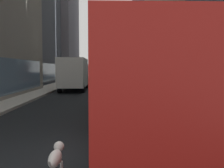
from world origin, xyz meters
The scene contains 11 objects.
ground_plane centered at (0.00, 35.00, 0.00)m, with size 120.00×120.00×0.00m, color black.
sidewalk_left centered at (-5.70, 35.00, 0.07)m, with size 2.40×110.00×0.15m, color #ADA89E.
sidewalk_right centered at (5.70, 35.00, 0.07)m, with size 2.40×110.00×0.15m, color #ADA89E.
building_left_mid centered at (-11.90, 29.59, 9.25)m, with size 8.82×17.57×18.52m.
building_left_far centered at (-11.90, 49.33, 10.14)m, with size 10.97×18.36×20.30m.
transit_bus centered at (1.20, 3.61, 1.78)m, with size 2.78×11.53×3.05m.
car_grey_wagon centered at (-2.80, 28.35, 0.82)m, with size 1.84×4.59×1.62m.
car_red_coupe centered at (-2.80, 40.22, 0.82)m, with size 1.79×4.79×1.62m.
car_silver_sedan centered at (2.80, 26.79, 0.82)m, with size 1.74×4.40×1.62m.
box_truck centered at (-2.80, 18.63, 1.67)m, with size 2.30×7.50×3.05m.
dalmatian_dog centered at (-0.72, -1.25, 0.51)m, with size 0.22×0.96×0.72m.
Camera 1 is at (0.16, -5.63, 2.11)m, focal length 39.89 mm.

